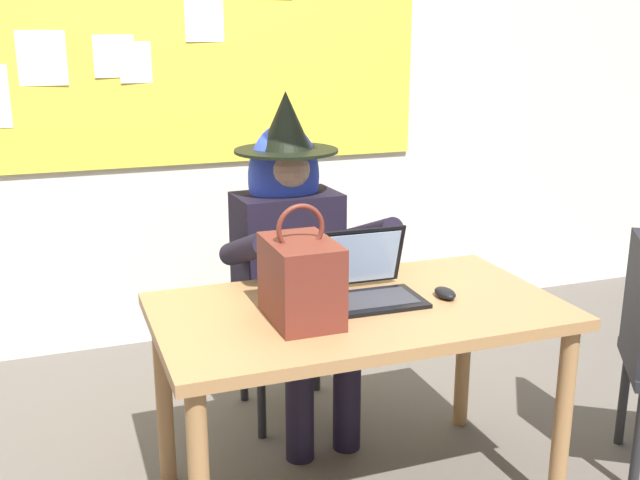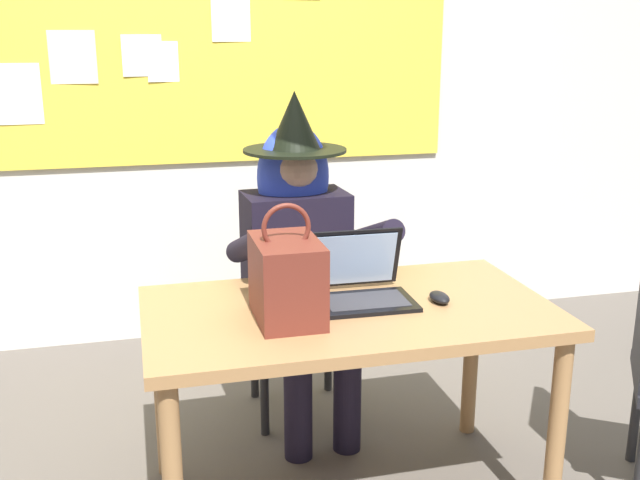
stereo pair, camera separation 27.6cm
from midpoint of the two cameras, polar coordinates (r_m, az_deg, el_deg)
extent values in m
cube|color=silver|center=(3.96, -11.78, 11.95)|extent=(6.36, 0.10, 2.76)
cube|color=yellow|center=(3.90, -11.78, 14.43)|extent=(2.40, 0.02, 1.20)
cube|color=#F4E0C6|center=(3.84, -22.39, 12.65)|extent=(0.22, 0.01, 0.25)
cube|color=white|center=(3.85, -17.39, 13.18)|extent=(0.20, 0.01, 0.20)
cube|color=white|center=(3.90, -10.91, 16.59)|extent=(0.19, 0.01, 0.27)
cube|color=white|center=(3.86, -15.79, 12.86)|extent=(0.17, 0.01, 0.20)
cube|color=#A37547|center=(2.51, -0.21, -5.48)|extent=(1.35, 0.76, 0.04)
cylinder|color=#A37547|center=(2.68, 15.12, -13.22)|extent=(0.06, 0.06, 0.68)
cylinder|color=#A37547|center=(2.83, -14.58, -11.52)|extent=(0.06, 0.06, 0.68)
cylinder|color=#A37547|center=(3.16, 8.41, -8.19)|extent=(0.06, 0.06, 0.68)
cube|color=black|center=(3.19, -4.81, -6.08)|extent=(0.44, 0.44, 0.04)
cube|color=black|center=(3.29, -5.64, -0.93)|extent=(0.38, 0.06, 0.45)
cylinder|color=#262628|center=(3.17, -0.98, -10.65)|extent=(0.04, 0.04, 0.41)
cylinder|color=#262628|center=(3.10, -7.13, -11.40)|extent=(0.04, 0.04, 0.41)
cylinder|color=#262628|center=(3.47, -2.58, -8.26)|extent=(0.04, 0.04, 0.41)
cylinder|color=#262628|center=(3.41, -8.18, -8.88)|extent=(0.04, 0.04, 0.41)
cylinder|color=black|center=(3.00, -0.62, -11.80)|extent=(0.11, 0.11, 0.45)
cylinder|color=black|center=(2.94, -4.30, -12.48)|extent=(0.11, 0.11, 0.45)
cylinder|color=black|center=(3.04, -1.86, -6.16)|extent=(0.17, 0.43, 0.15)
cylinder|color=black|center=(2.98, -5.47, -6.70)|extent=(0.17, 0.43, 0.15)
cube|color=black|center=(3.12, -5.02, -1.16)|extent=(0.43, 0.28, 0.52)
cylinder|color=black|center=(2.97, 0.92, 0.32)|extent=(0.11, 0.47, 0.24)
cylinder|color=black|center=(2.81, -8.44, -0.74)|extent=(0.11, 0.47, 0.24)
sphere|color=#D1A889|center=(3.03, -5.18, 5.36)|extent=(0.20, 0.20, 0.20)
ellipsoid|color=blue|center=(3.07, -5.34, 4.72)|extent=(0.31, 0.24, 0.44)
cylinder|color=black|center=(3.02, -5.22, 6.76)|extent=(0.42, 0.42, 0.01)
cone|color=black|center=(3.01, -5.27, 8.98)|extent=(0.21, 0.21, 0.24)
cube|color=black|center=(2.53, 1.04, -4.70)|extent=(0.33, 0.23, 0.01)
cube|color=#333338|center=(2.53, 1.04, -4.53)|extent=(0.28, 0.17, 0.00)
cube|color=black|center=(2.62, -0.01, -1.32)|extent=(0.33, 0.08, 0.22)
cube|color=#99B7E0|center=(2.61, 0.06, -1.43)|extent=(0.29, 0.06, 0.19)
ellipsoid|color=black|center=(2.59, 6.50, -4.08)|extent=(0.06, 0.10, 0.03)
cube|color=maroon|center=(2.35, -4.82, -3.16)|extent=(0.20, 0.30, 0.26)
torus|color=maroon|center=(2.30, -4.92, 0.85)|extent=(0.16, 0.02, 0.16)
cube|color=black|center=(2.89, 20.62, -4.40)|extent=(0.24, 0.34, 0.45)
cylinder|color=#262628|center=(3.22, 19.81, -11.25)|extent=(0.04, 0.04, 0.41)
cylinder|color=#262628|center=(2.93, 20.53, -14.21)|extent=(0.04, 0.04, 0.41)
camera|label=1|loc=(0.14, -92.86, -0.80)|focal=42.11mm
camera|label=2|loc=(0.14, 87.14, 0.80)|focal=42.11mm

